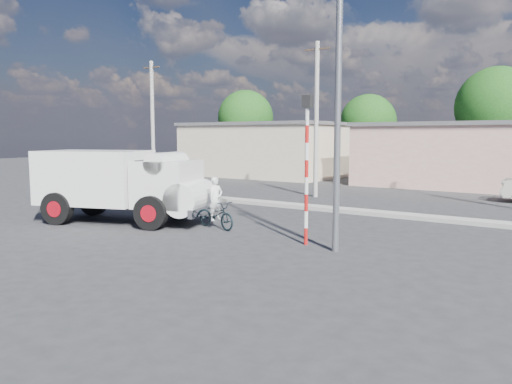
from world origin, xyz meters
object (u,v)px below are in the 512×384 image
Objects in this scene: cyclist at (216,207)px; traffic_pole at (307,157)px; bicycle at (216,215)px; streetlight at (333,70)px; truck at (124,183)px.

traffic_pole is at bearing -84.63° from cyclist.
bicycle is at bearing 0.00° from cyclist.
traffic_pole is at bearing -84.63° from bicycle.
streetlight is at bearing -17.73° from traffic_pole.
streetlight reaches higher than truck.
truck is 1.56× the size of traffic_pole.
truck reaches higher than bicycle.
traffic_pole reaches higher than truck.
traffic_pole is (3.81, -0.50, 1.85)m from cyclist.
bicycle is at bearing -4.27° from truck.
truck is at bearing 117.19° from bicycle.
traffic_pole is (3.81, -0.50, 2.11)m from bicycle.
bicycle is 4.39m from traffic_pole.
truck reaches higher than cyclist.
streetlight reaches higher than traffic_pole.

